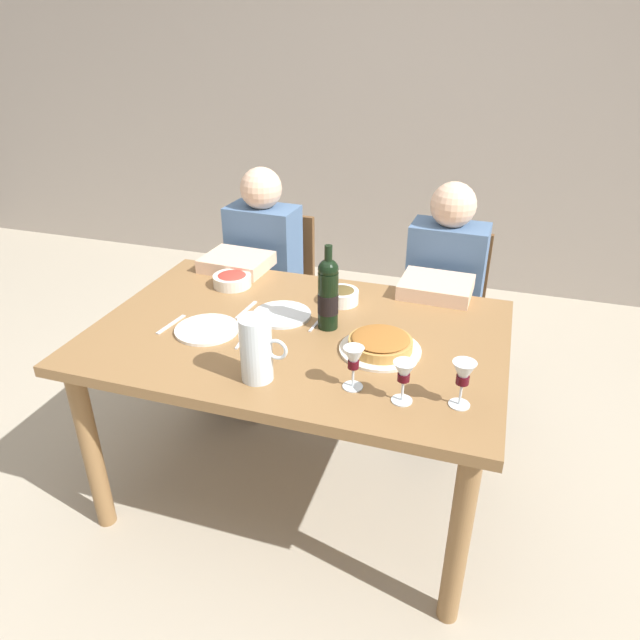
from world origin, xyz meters
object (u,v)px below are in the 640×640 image
Objects in this scene: baked_tart at (380,344)px; chair_left at (276,287)px; wine_bottle at (328,294)px; olive_bowl at (342,295)px; dinner_plate_right_setting at (282,315)px; water_pitcher at (257,353)px; diner_right at (439,308)px; wine_glass_left_diner at (463,375)px; chair_right at (444,309)px; dinner_plate_left_setting at (207,329)px; dining_table at (298,352)px; wine_glass_right_diner at (354,360)px; salad_bowl at (232,279)px; diner_left at (255,283)px; wine_glass_centre at (404,374)px.

chair_left is (-0.77, 0.92, -0.29)m from baked_tart.
chair_left is at bearing 123.79° from wine_bottle.
dinner_plate_right_setting is at bearing -135.54° from olive_bowl.
olive_bowl is at bearing 80.40° from water_pitcher.
wine_bottle is 1.43× the size of dinner_plate_right_setting.
diner_right reaches higher than dinner_plate_right_setting.
dinner_plate_right_setting is (-0.71, 0.38, -0.10)m from wine_glass_left_diner.
dinner_plate_right_setting is 1.00m from chair_right.
dinner_plate_left_setting is 1.08m from diner_right.
dining_table is 0.38m from water_pitcher.
wine_bottle reaches higher than dining_table.
dinner_plate_right_setting is at bearing 57.15° from chair_right.
diner_right is (0.46, 0.98, -0.24)m from water_pitcher.
wine_glass_left_diner is at bearing 1.12° from wine_glass_right_diner.
salad_bowl is (-0.50, 0.23, -0.11)m from wine_bottle.
dining_table is 0.99m from chair_left.
wine_glass_left_diner is 1.43m from diner_left.
wine_glass_right_diner is 1.42m from chair_left.
chair_right is at bearing 34.53° from salad_bowl.
wine_glass_right_diner is (0.30, 0.04, 0.00)m from water_pitcher.
dining_table is 6.39× the size of dinner_plate_left_setting.
wine_bottle is at bearing 74.27° from water_pitcher.
dinner_plate_left_setting is (-0.76, 0.21, -0.09)m from wine_glass_centre.
diner_right is (0.85, 0.35, -0.17)m from salad_bowl.
wine_glass_left_diner reaches higher than dinner_plate_left_setting.
water_pitcher reaches higher than wine_glass_right_diner.
olive_bowl is at bearing 92.20° from wine_bottle.
wine_glass_left_diner is at bearing 102.41° from diner_right.
dinner_plate_left_setting is 0.29m from dinner_plate_right_setting.
chair_left reaches higher than olive_bowl.
diner_right is at bearing 64.78° from water_pitcher.
dinner_plate_left_setting is at bearing -136.94° from olive_bowl.
water_pitcher reaches higher than chair_right.
olive_bowl is 0.12× the size of diner_right.
wine_bottle is 2.36× the size of olive_bowl.
wine_glass_centre is at bearing 136.49° from diner_left.
baked_tart is at bearing 84.03° from chair_right.
wine_glass_left_diner reaches higher than wine_glass_right_diner.
dining_table is 4.66× the size of wine_bottle.
wine_glass_right_diner is (0.29, -0.29, 0.19)m from dining_table.
olive_bowl is 0.58× the size of dinner_plate_left_setting.
wine_glass_centre is at bearing 92.21° from diner_right.
dining_table is at bearing -107.94° from olive_bowl.
chair_left is 0.90m from chair_right.
diner_right is (0.13, 0.69, -0.17)m from baked_tart.
chair_right is (0.47, 1.21, -0.36)m from water_pitcher.
wine_glass_right_diner is at bearing 131.76° from diner_left.
olive_bowl reaches higher than dining_table.
wine_glass_centre is (0.13, -0.27, 0.07)m from baked_tart.
dining_table is 6.96× the size of water_pitcher.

